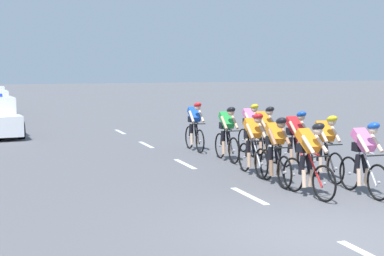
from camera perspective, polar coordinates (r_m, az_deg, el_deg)
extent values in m
plane|color=#56565B|center=(9.26, 13.45, -10.39)|extent=(160.00, 160.00, 0.00)
cube|color=white|center=(11.65, 5.75, -6.79)|extent=(0.14, 1.60, 0.01)
cube|color=white|center=(15.29, -0.71, -3.63)|extent=(0.14, 1.60, 0.01)
cube|color=white|center=(19.07, -4.63, -1.68)|extent=(0.14, 1.60, 0.01)
cube|color=white|center=(22.92, -7.24, -0.38)|extent=(0.14, 1.60, 0.01)
torus|color=black|center=(11.31, 13.14, -5.46)|extent=(0.12, 0.72, 0.72)
cylinder|color=#99999E|center=(11.31, 13.14, -5.46)|extent=(0.07, 0.07, 0.06)
torus|color=black|center=(12.08, 10.14, -4.64)|extent=(0.12, 0.72, 0.72)
cylinder|color=#99999E|center=(12.08, 10.14, -4.64)|extent=(0.07, 0.07, 0.06)
cylinder|color=#B21919|center=(11.56, 11.80, -2.46)|extent=(0.10, 0.55, 0.04)
cylinder|color=#B21919|center=(11.48, 12.30, -4.18)|extent=(0.09, 0.48, 0.63)
cylinder|color=#B21919|center=(11.76, 11.17, -3.80)|extent=(0.04, 0.04, 0.65)
cylinder|color=black|center=(11.29, 12.88, -2.80)|extent=(0.42, 0.07, 0.03)
cube|color=black|center=(11.71, 11.20, -2.14)|extent=(0.12, 0.23, 0.05)
cube|color=orange|center=(11.58, 11.60, -1.24)|extent=(0.34, 0.57, 0.47)
cube|color=black|center=(11.70, 11.24, -1.96)|extent=(0.30, 0.23, 0.18)
cylinder|color=black|center=(11.77, 11.70, -3.61)|extent=(0.13, 0.23, 0.40)
cylinder|color=beige|center=(11.75, 11.91, -4.94)|extent=(0.11, 0.16, 0.36)
cylinder|color=black|center=(11.66, 11.00, -3.69)|extent=(0.13, 0.18, 0.40)
cylinder|color=beige|center=(11.64, 11.21, -5.03)|extent=(0.10, 0.13, 0.36)
cylinder|color=beige|center=(11.52, 12.87, -1.56)|extent=(0.12, 0.41, 0.35)
cylinder|color=beige|center=(11.33, 11.61, -1.67)|extent=(0.12, 0.41, 0.35)
sphere|color=beige|center=(11.32, 12.55, -0.21)|extent=(0.19, 0.19, 0.19)
ellipsoid|color=black|center=(11.31, 12.59, 0.11)|extent=(0.26, 0.34, 0.24)
torus|color=black|center=(11.69, 18.23, -5.23)|extent=(0.07, 0.73, 0.72)
cylinder|color=#99999E|center=(11.69, 18.23, -5.23)|extent=(0.06, 0.06, 0.06)
torus|color=black|center=(12.50, 15.53, -4.42)|extent=(0.07, 0.73, 0.72)
cylinder|color=#99999E|center=(12.50, 15.53, -4.42)|extent=(0.06, 0.06, 0.06)
cylinder|color=silver|center=(11.96, 17.05, -2.32)|extent=(0.05, 0.55, 0.04)
cylinder|color=silver|center=(11.87, 17.48, -3.98)|extent=(0.06, 0.48, 0.63)
cylinder|color=silver|center=(12.17, 16.47, -3.61)|extent=(0.04, 0.04, 0.65)
cylinder|color=black|center=(11.68, 18.03, -2.65)|extent=(0.42, 0.04, 0.03)
cube|color=black|center=(12.12, 16.52, -2.00)|extent=(0.11, 0.22, 0.05)
cube|color=pink|center=(11.99, 16.88, -1.14)|extent=(0.30, 0.56, 0.45)
cube|color=black|center=(12.10, 16.55, -1.82)|extent=(0.29, 0.21, 0.18)
cylinder|color=black|center=(12.17, 16.98, -3.43)|extent=(0.12, 0.23, 0.40)
cylinder|color=beige|center=(12.15, 17.16, -4.72)|extent=(0.09, 0.16, 0.36)
cylinder|color=black|center=(12.06, 16.28, -3.49)|extent=(0.12, 0.17, 0.40)
cylinder|color=beige|center=(12.05, 16.45, -4.79)|extent=(0.09, 0.13, 0.36)
cylinder|color=beige|center=(11.91, 18.09, -1.46)|extent=(0.09, 0.40, 0.35)
cylinder|color=beige|center=(11.73, 16.83, -1.54)|extent=(0.09, 0.40, 0.35)
sphere|color=beige|center=(11.72, 17.75, -0.15)|extent=(0.19, 0.19, 0.19)
ellipsoid|color=blue|center=(11.70, 17.79, 0.16)|extent=(0.24, 0.32, 0.24)
torus|color=black|center=(12.31, 9.30, -4.43)|extent=(0.10, 0.73, 0.72)
cylinder|color=#99999E|center=(12.31, 9.30, -4.43)|extent=(0.06, 0.06, 0.06)
torus|color=black|center=(13.21, 7.48, -3.67)|extent=(0.10, 0.73, 0.72)
cylinder|color=#99999E|center=(13.21, 7.48, -3.67)|extent=(0.06, 0.06, 0.06)
cylinder|color=black|center=(12.63, 8.49, -1.67)|extent=(0.08, 0.55, 0.04)
cylinder|color=black|center=(12.52, 8.79, -3.25)|extent=(0.08, 0.48, 0.63)
cylinder|color=black|center=(12.85, 8.10, -2.90)|extent=(0.04, 0.04, 0.65)
cylinder|color=black|center=(12.32, 9.15, -1.98)|extent=(0.42, 0.06, 0.03)
cube|color=black|center=(12.80, 8.13, -1.38)|extent=(0.12, 0.23, 0.05)
cube|color=orange|center=(12.67, 8.37, -0.55)|extent=(0.32, 0.56, 0.46)
cube|color=black|center=(12.79, 8.15, -1.20)|extent=(0.29, 0.22, 0.18)
cylinder|color=black|center=(12.83, 8.58, -2.74)|extent=(0.13, 0.23, 0.40)
cylinder|color=#9E7051|center=(12.80, 8.71, -3.96)|extent=(0.10, 0.16, 0.36)
cylinder|color=black|center=(12.76, 7.84, -2.78)|extent=(0.12, 0.18, 0.40)
cylinder|color=#9E7051|center=(12.73, 7.97, -4.01)|extent=(0.10, 0.13, 0.36)
cylinder|color=#9E7051|center=(12.54, 9.43, -0.87)|extent=(0.11, 0.41, 0.35)
cylinder|color=#9E7051|center=(12.41, 8.09, -0.92)|extent=(0.11, 0.41, 0.35)
sphere|color=#9E7051|center=(12.37, 8.94, 0.40)|extent=(0.19, 0.19, 0.19)
ellipsoid|color=black|center=(12.35, 8.97, 0.69)|extent=(0.25, 0.33, 0.24)
torus|color=black|center=(13.00, 14.26, -3.97)|extent=(0.09, 0.73, 0.72)
cylinder|color=#99999E|center=(13.00, 14.26, -3.97)|extent=(0.06, 0.06, 0.06)
torus|color=black|center=(13.86, 12.16, -3.29)|extent=(0.09, 0.73, 0.72)
cylinder|color=#99999E|center=(13.86, 12.16, -3.29)|extent=(0.06, 0.06, 0.06)
cylinder|color=black|center=(13.30, 13.34, -1.37)|extent=(0.07, 0.55, 0.04)
cylinder|color=black|center=(13.20, 13.68, -2.86)|extent=(0.07, 0.48, 0.63)
cylinder|color=black|center=(13.52, 12.89, -2.54)|extent=(0.04, 0.04, 0.65)
cylinder|color=black|center=(13.01, 14.09, -1.65)|extent=(0.42, 0.05, 0.03)
cube|color=black|center=(13.47, 12.92, -1.10)|extent=(0.11, 0.23, 0.05)
cube|color=orange|center=(13.34, 13.21, -0.31)|extent=(0.31, 0.56, 0.45)
cube|color=black|center=(13.46, 12.95, -0.93)|extent=(0.29, 0.22, 0.18)
cylinder|color=black|center=(13.51, 13.35, -2.39)|extent=(0.12, 0.23, 0.40)
cylinder|color=beige|center=(13.48, 13.49, -3.55)|extent=(0.10, 0.16, 0.36)
cylinder|color=black|center=(13.42, 12.68, -2.43)|extent=(0.12, 0.18, 0.40)
cylinder|color=beige|center=(13.39, 12.82, -3.60)|extent=(0.10, 0.13, 0.36)
cylinder|color=beige|center=(13.24, 14.26, -0.60)|extent=(0.10, 0.41, 0.35)
cylinder|color=beige|center=(13.08, 13.05, -0.65)|extent=(0.10, 0.41, 0.35)
sphere|color=beige|center=(13.06, 13.88, 0.59)|extent=(0.19, 0.19, 0.19)
ellipsoid|color=yellow|center=(13.04, 13.91, 0.87)|extent=(0.25, 0.33, 0.24)
torus|color=black|center=(13.32, 6.99, -3.58)|extent=(0.07, 0.72, 0.72)
cylinder|color=#99999E|center=(13.32, 6.99, -3.58)|extent=(0.06, 0.06, 0.06)
torus|color=black|center=(14.22, 5.29, -2.93)|extent=(0.07, 0.72, 0.72)
cylinder|color=#99999E|center=(14.22, 5.29, -2.93)|extent=(0.06, 0.06, 0.06)
cylinder|color=silver|center=(13.65, 6.23, -1.05)|extent=(0.05, 0.55, 0.04)
cylinder|color=silver|center=(13.54, 6.51, -2.50)|extent=(0.05, 0.48, 0.63)
cylinder|color=silver|center=(13.87, 5.87, -2.20)|extent=(0.04, 0.04, 0.65)
cylinder|color=black|center=(13.34, 6.84, -1.32)|extent=(0.42, 0.04, 0.03)
cube|color=black|center=(13.83, 5.89, -0.79)|extent=(0.11, 0.22, 0.05)
cube|color=orange|center=(13.69, 6.11, -0.02)|extent=(0.30, 0.55, 0.47)
cube|color=black|center=(13.81, 5.91, -0.63)|extent=(0.29, 0.21, 0.18)
cylinder|color=black|center=(13.85, 6.32, -2.05)|extent=(0.12, 0.23, 0.40)
cylinder|color=tan|center=(13.82, 6.44, -3.18)|extent=(0.09, 0.16, 0.36)
cylinder|color=black|center=(13.78, 5.63, -2.09)|extent=(0.11, 0.17, 0.40)
cylinder|color=tan|center=(13.74, 5.75, -3.22)|extent=(0.09, 0.13, 0.36)
cylinder|color=tan|center=(13.57, 7.09, -0.30)|extent=(0.09, 0.40, 0.35)
cylinder|color=tan|center=(13.43, 5.86, -0.35)|extent=(0.09, 0.40, 0.35)
sphere|color=tan|center=(13.39, 6.64, 0.87)|extent=(0.19, 0.19, 0.19)
ellipsoid|color=red|center=(13.38, 6.67, 1.14)|extent=(0.24, 0.32, 0.24)
torus|color=black|center=(14.11, 11.30, -3.10)|extent=(0.05, 0.72, 0.72)
cylinder|color=#99999E|center=(14.11, 11.30, -3.10)|extent=(0.06, 0.06, 0.06)
torus|color=black|center=(14.97, 9.35, -2.53)|extent=(0.05, 0.72, 0.72)
cylinder|color=#99999E|center=(14.97, 9.35, -2.53)|extent=(0.06, 0.06, 0.06)
cylinder|color=#B21919|center=(14.42, 10.44, -0.73)|extent=(0.04, 0.55, 0.04)
cylinder|color=#B21919|center=(14.31, 10.76, -2.09)|extent=(0.04, 0.48, 0.63)
cylinder|color=#B21919|center=(14.63, 10.03, -1.82)|extent=(0.04, 0.04, 0.65)
cylinder|color=black|center=(14.12, 11.14, -0.97)|extent=(0.42, 0.03, 0.03)
cube|color=black|center=(14.59, 10.05, -0.48)|extent=(0.10, 0.22, 0.05)
cube|color=red|center=(14.46, 10.31, 0.25)|extent=(0.28, 0.55, 0.44)
cube|color=black|center=(14.58, 10.08, -0.33)|extent=(0.28, 0.20, 0.18)
cylinder|color=black|center=(14.62, 10.45, -1.68)|extent=(0.11, 0.22, 0.40)
cylinder|color=tan|center=(14.59, 10.59, -2.74)|extent=(0.09, 0.15, 0.36)
cylinder|color=black|center=(14.53, 9.84, -1.71)|extent=(0.11, 0.17, 0.40)
cylinder|color=tan|center=(14.50, 9.97, -2.79)|extent=(0.09, 0.12, 0.36)
cylinder|color=tan|center=(14.36, 11.29, -0.01)|extent=(0.08, 0.40, 0.35)
cylinder|color=tan|center=(14.20, 10.17, -0.06)|extent=(0.08, 0.40, 0.35)
sphere|color=tan|center=(14.18, 10.93, 1.10)|extent=(0.19, 0.19, 0.19)
ellipsoid|color=blue|center=(14.16, 10.95, 1.35)|extent=(0.23, 0.32, 0.24)
torus|color=black|center=(15.31, 4.23, -2.27)|extent=(0.05, 0.72, 0.72)
cylinder|color=#99999E|center=(15.31, 4.23, -2.27)|extent=(0.06, 0.06, 0.06)
torus|color=black|center=(16.22, 2.83, -1.78)|extent=(0.05, 0.72, 0.72)
cylinder|color=#99999E|center=(16.22, 2.83, -1.78)|extent=(0.06, 0.06, 0.06)
cylinder|color=black|center=(15.65, 3.59, -0.10)|extent=(0.04, 0.55, 0.04)
cylinder|color=black|center=(15.53, 3.83, -1.35)|extent=(0.05, 0.48, 0.63)
cylinder|color=black|center=(15.87, 3.31, -1.11)|extent=(0.04, 0.04, 0.65)
cylinder|color=black|center=(15.33, 4.10, -0.31)|extent=(0.42, 0.03, 0.03)
cube|color=black|center=(15.83, 3.31, 0.12)|extent=(0.10, 0.22, 0.05)
cube|color=green|center=(15.69, 3.49, 0.80)|extent=(0.29, 0.55, 0.46)
cube|color=black|center=(15.81, 3.33, 0.26)|extent=(0.28, 0.20, 0.18)
cylinder|color=black|center=(15.84, 3.69, -0.98)|extent=(0.11, 0.22, 0.40)
cylinder|color=tan|center=(15.80, 3.80, -1.96)|extent=(0.09, 0.15, 0.36)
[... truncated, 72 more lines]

